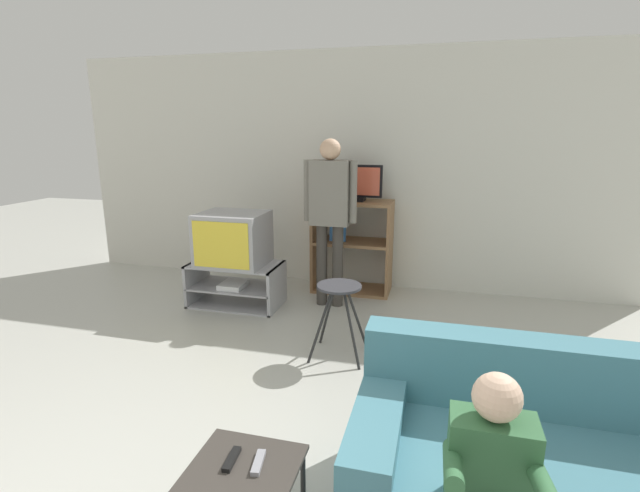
% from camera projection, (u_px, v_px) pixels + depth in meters
% --- Properties ---
extents(wall_back, '(6.40, 0.06, 2.60)m').
position_uv_depth(wall_back, '(341.00, 171.00, 5.22)').
color(wall_back, silver).
rests_on(wall_back, ground_plane).
extents(tv_stand, '(0.92, 0.51, 0.44)m').
position_uv_depth(tv_stand, '(236.00, 284.00, 4.75)').
color(tv_stand, '#A8A8AD').
rests_on(tv_stand, ground_plane).
extents(television_main, '(0.65, 0.56, 0.53)m').
position_uv_depth(television_main, '(233.00, 239.00, 4.61)').
color(television_main, '#9E9EA3').
rests_on(television_main, tv_stand).
extents(media_shelf, '(0.85, 0.44, 1.02)m').
position_uv_depth(media_shelf, '(352.00, 246.00, 5.09)').
color(media_shelf, '#8E6642').
rests_on(media_shelf, ground_plane).
extents(television_flat, '(0.56, 0.20, 0.38)m').
position_uv_depth(television_flat, '(356.00, 184.00, 4.93)').
color(television_flat, black).
rests_on(television_flat, media_shelf).
extents(folding_stool, '(0.42, 0.39, 0.60)m').
position_uv_depth(folding_stool, '(339.00, 298.00, 3.60)').
color(folding_stool, black).
rests_on(folding_stool, ground_plane).
extents(snack_table, '(0.45, 0.45, 0.39)m').
position_uv_depth(snack_table, '(242.00, 480.00, 1.92)').
color(snack_table, '#38332D').
rests_on(snack_table, ground_plane).
extents(remote_control_black, '(0.05, 0.15, 0.02)m').
position_uv_depth(remote_control_black, '(232.00, 459.00, 1.96)').
color(remote_control_black, black).
rests_on(remote_control_black, snack_table).
extents(remote_control_white, '(0.06, 0.15, 0.02)m').
position_uv_depth(remote_control_white, '(258.00, 462.00, 1.94)').
color(remote_control_white, gray).
rests_on(remote_control_white, snack_table).
extents(couch, '(1.83, 0.88, 0.77)m').
position_uv_depth(couch, '(559.00, 476.00, 2.05)').
color(couch, teal).
rests_on(couch, ground_plane).
extents(person_standing_adult, '(0.53, 0.20, 1.68)m').
position_uv_depth(person_standing_adult, '(330.00, 207.00, 4.55)').
color(person_standing_adult, '#3D3833').
rests_on(person_standing_adult, ground_plane).
extents(person_seated_child, '(0.33, 0.43, 0.95)m').
position_uv_depth(person_seated_child, '(491.00, 489.00, 1.59)').
color(person_seated_child, '#2D2D38').
rests_on(person_seated_child, ground_plane).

